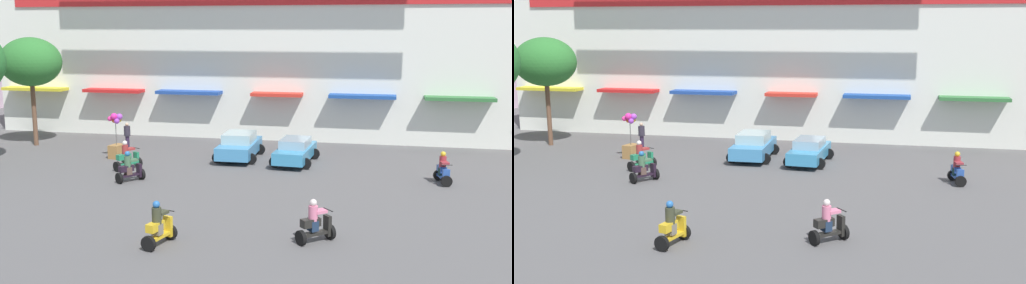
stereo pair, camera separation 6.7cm
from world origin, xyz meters
The scene contains 11 objects.
ground_plane centered at (0.00, 13.00, 0.00)m, with size 128.00×128.00×0.00m, color #565455.
plaza_tree_0 centered at (-14.29, 25.43, 5.11)m, with size 3.79×3.30×6.61m.
parked_car_0 centered at (-1.07, 24.30, 0.74)m, with size 2.49×4.24×1.47m.
parked_car_1 centered at (2.13, 23.81, 0.69)m, with size 2.40×4.16×1.35m.
scooter_rider_1 centered at (-0.54, 10.63, 0.66)m, with size 0.84×1.48×1.59m.
scooter_rider_2 centered at (4.54, 12.01, 0.65)m, with size 1.36×1.29×1.54m.
scooter_rider_3 centered at (9.49, 21.04, 0.62)m, with size 0.78×1.38×1.52m.
scooter_rider_5 centered at (-4.96, 18.32, 0.61)m, with size 1.21×1.40×1.49m.
scooter_rider_6 centered at (-6.09, 20.59, 0.63)m, with size 1.19×1.54×1.53m.
pedestrian_0 centered at (-8.15, 25.25, 0.93)m, with size 0.46×0.46×1.64m.
balloon_vendor_cart centered at (-7.82, 23.09, 1.12)m, with size 0.82×0.99×2.55m.
Camera 1 is at (6.61, -7.40, 7.23)m, focal length 42.12 mm.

